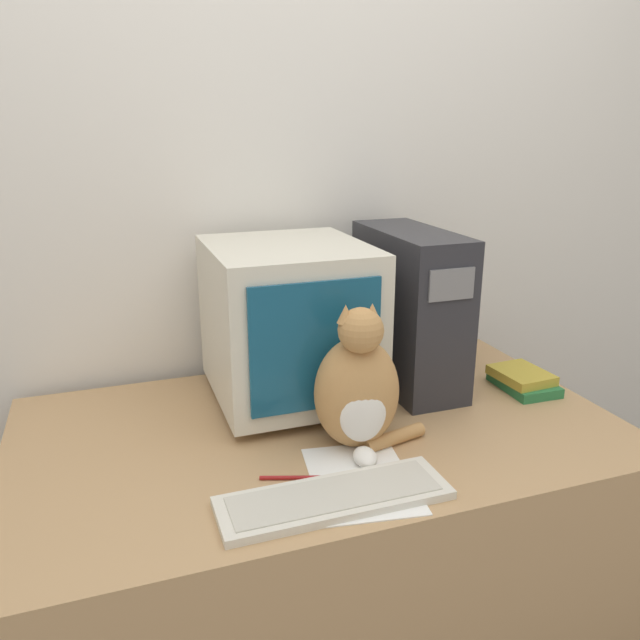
{
  "coord_description": "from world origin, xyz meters",
  "views": [
    {
      "loc": [
        -0.47,
        -0.89,
        1.44
      ],
      "look_at": [
        0.01,
        0.47,
        0.97
      ],
      "focal_mm": 35.0,
      "sensor_mm": 36.0,
      "label": 1
    }
  ],
  "objects_px": {
    "keyboard": "(334,497)",
    "pen": "(292,478)",
    "computer_tower": "(409,308)",
    "crt_monitor": "(289,322)",
    "book_stack": "(523,380)",
    "cat": "(358,389)"
  },
  "relations": [
    {
      "from": "computer_tower",
      "to": "book_stack",
      "type": "xyz_separation_m",
      "value": [
        0.29,
        -0.16,
        -0.2
      ]
    },
    {
      "from": "crt_monitor",
      "to": "book_stack",
      "type": "height_order",
      "value": "crt_monitor"
    },
    {
      "from": "keyboard",
      "to": "pen",
      "type": "distance_m",
      "value": 0.12
    },
    {
      "from": "crt_monitor",
      "to": "keyboard",
      "type": "relative_size",
      "value": 0.96
    },
    {
      "from": "crt_monitor",
      "to": "cat",
      "type": "relative_size",
      "value": 1.28
    },
    {
      "from": "book_stack",
      "to": "crt_monitor",
      "type": "bearing_deg",
      "value": 166.03
    },
    {
      "from": "keyboard",
      "to": "cat",
      "type": "bearing_deg",
      "value": 56.06
    },
    {
      "from": "computer_tower",
      "to": "cat",
      "type": "height_order",
      "value": "computer_tower"
    },
    {
      "from": "crt_monitor",
      "to": "cat",
      "type": "xyz_separation_m",
      "value": [
        0.07,
        -0.31,
        -0.08
      ]
    },
    {
      "from": "keyboard",
      "to": "book_stack",
      "type": "distance_m",
      "value": 0.78
    },
    {
      "from": "computer_tower",
      "to": "pen",
      "type": "distance_m",
      "value": 0.65
    },
    {
      "from": "cat",
      "to": "book_stack",
      "type": "bearing_deg",
      "value": 24.05
    },
    {
      "from": "computer_tower",
      "to": "book_stack",
      "type": "distance_m",
      "value": 0.38
    },
    {
      "from": "crt_monitor",
      "to": "cat",
      "type": "height_order",
      "value": "crt_monitor"
    },
    {
      "from": "book_stack",
      "to": "cat",
      "type": "bearing_deg",
      "value": -165.55
    },
    {
      "from": "cat",
      "to": "keyboard",
      "type": "bearing_deg",
      "value": -114.33
    },
    {
      "from": "computer_tower",
      "to": "book_stack",
      "type": "height_order",
      "value": "computer_tower"
    },
    {
      "from": "computer_tower",
      "to": "crt_monitor",
      "type": "bearing_deg",
      "value": -179.78
    },
    {
      "from": "computer_tower",
      "to": "pen",
      "type": "relative_size",
      "value": 3.31
    },
    {
      "from": "keyboard",
      "to": "book_stack",
      "type": "height_order",
      "value": "book_stack"
    },
    {
      "from": "crt_monitor",
      "to": "keyboard",
      "type": "height_order",
      "value": "crt_monitor"
    },
    {
      "from": "cat",
      "to": "book_stack",
      "type": "relative_size",
      "value": 1.87
    }
  ]
}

